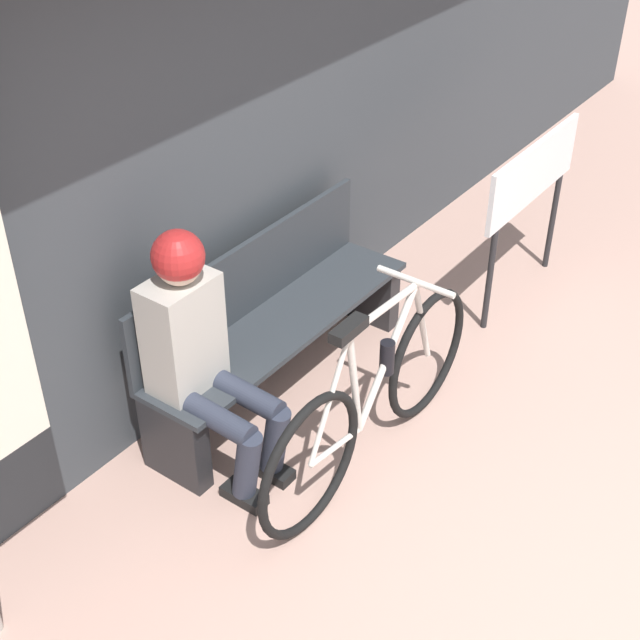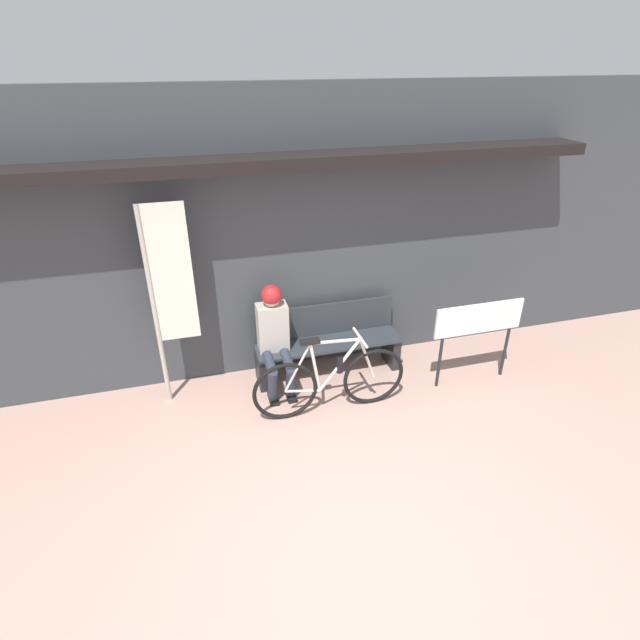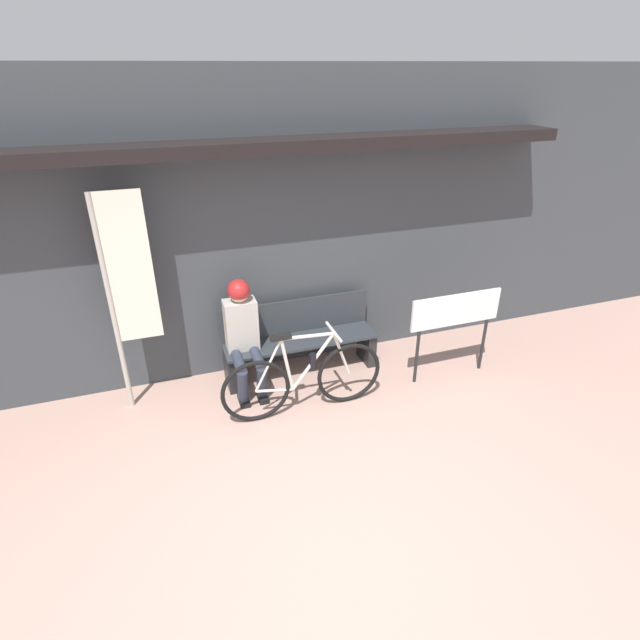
{
  "view_description": "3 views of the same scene",
  "coord_description": "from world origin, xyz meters",
  "px_view_note": "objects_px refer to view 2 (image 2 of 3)",
  "views": [
    {
      "loc": [
        -2.47,
        -0.05,
        3.02
      ],
      "look_at": [
        0.28,
        1.97,
        0.64
      ],
      "focal_mm": 50.0,
      "sensor_mm": 36.0,
      "label": 1
    },
    {
      "loc": [
        -1.06,
        -2.51,
        3.45
      ],
      "look_at": [
        0.21,
        1.97,
        0.93
      ],
      "focal_mm": 28.0,
      "sensor_mm": 36.0,
      "label": 2
    },
    {
      "loc": [
        -0.98,
        -2.36,
        3.18
      ],
      "look_at": [
        0.55,
        2.07,
        0.76
      ],
      "focal_mm": 28.0,
      "sensor_mm": 36.0,
      "label": 3
    }
  ],
  "objects_px": {
    "banner_pole": "(166,287)",
    "person_seated": "(274,332)",
    "bicycle": "(331,381)",
    "park_bench_near": "(327,343)",
    "signboard": "(478,324)"
  },
  "relations": [
    {
      "from": "bicycle",
      "to": "banner_pole",
      "type": "height_order",
      "value": "banner_pole"
    },
    {
      "from": "signboard",
      "to": "person_seated",
      "type": "bearing_deg",
      "value": 166.23
    },
    {
      "from": "bicycle",
      "to": "banner_pole",
      "type": "bearing_deg",
      "value": 156.32
    },
    {
      "from": "banner_pole",
      "to": "park_bench_near",
      "type": "bearing_deg",
      "value": 2.35
    },
    {
      "from": "banner_pole",
      "to": "person_seated",
      "type": "bearing_deg",
      "value": -2.09
    },
    {
      "from": "park_bench_near",
      "to": "bicycle",
      "type": "xyz_separation_m",
      "value": [
        -0.18,
        -0.74,
        -0.02
      ]
    },
    {
      "from": "banner_pole",
      "to": "signboard",
      "type": "xyz_separation_m",
      "value": [
        3.27,
        -0.58,
        -0.6
      ]
    },
    {
      "from": "person_seated",
      "to": "signboard",
      "type": "relative_size",
      "value": 1.16
    },
    {
      "from": "park_bench_near",
      "to": "bicycle",
      "type": "bearing_deg",
      "value": -103.93
    },
    {
      "from": "banner_pole",
      "to": "signboard",
      "type": "relative_size",
      "value": 2.08
    },
    {
      "from": "park_bench_near",
      "to": "banner_pole",
      "type": "distance_m",
      "value": 1.97
    },
    {
      "from": "bicycle",
      "to": "banner_pole",
      "type": "relative_size",
      "value": 0.75
    },
    {
      "from": "banner_pole",
      "to": "bicycle",
      "type": "bearing_deg",
      "value": -23.68
    },
    {
      "from": "park_bench_near",
      "to": "bicycle",
      "type": "height_order",
      "value": "bicycle"
    },
    {
      "from": "park_bench_near",
      "to": "bicycle",
      "type": "relative_size",
      "value": 1.03
    }
  ]
}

